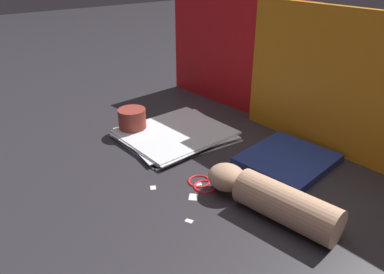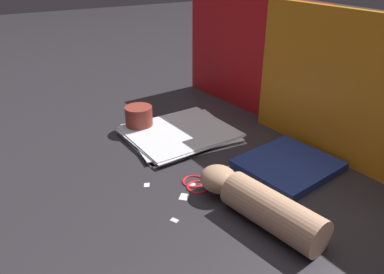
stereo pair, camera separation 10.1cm
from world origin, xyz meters
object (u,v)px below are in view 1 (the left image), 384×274
at_px(hand_forearm, 271,198).
at_px(book_closed, 288,160).
at_px(scissors, 210,180).
at_px(paper_stack, 176,134).
at_px(mug, 132,121).

bearing_deg(hand_forearm, book_closed, 121.59).
bearing_deg(scissors, hand_forearm, 8.82).
distance_m(paper_stack, mug, 0.14).
bearing_deg(paper_stack, book_closed, 26.97).
bearing_deg(mug, hand_forearm, 5.54).
distance_m(book_closed, hand_forearm, 0.23).
height_order(book_closed, mug, mug).
bearing_deg(mug, scissors, 3.95).
bearing_deg(scissors, paper_stack, 165.32).
xyz_separation_m(book_closed, mug, (-0.41, -0.25, 0.03)).
height_order(book_closed, hand_forearm, hand_forearm).
xyz_separation_m(hand_forearm, mug, (-0.53, -0.05, -0.00)).
bearing_deg(hand_forearm, paper_stack, 174.61).
distance_m(hand_forearm, mug, 0.53).
relative_size(paper_stack, book_closed, 1.27).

